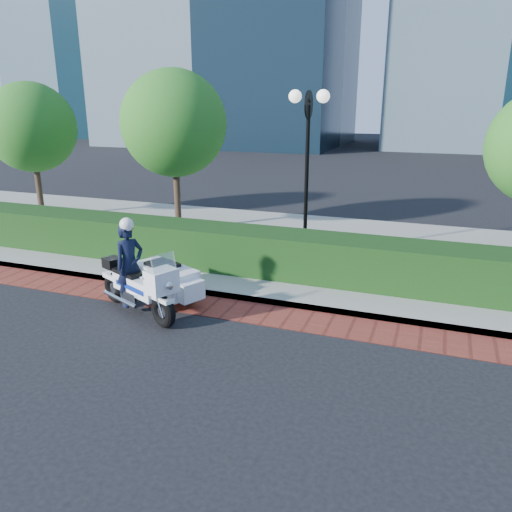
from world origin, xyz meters
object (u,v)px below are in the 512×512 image
(police_motorcycle, at_px, (148,277))
(tree_b, at_px, (174,124))
(tree_a, at_px, (31,128))
(lamppost, at_px, (307,148))

(police_motorcycle, bearing_deg, tree_b, 137.45)
(tree_b, bearing_deg, tree_a, 180.00)
(tree_a, height_order, police_motorcycle, tree_a)
(lamppost, relative_size, tree_a, 0.92)
(tree_b, relative_size, police_motorcycle, 2.15)
(police_motorcycle, bearing_deg, tree_a, 169.35)
(lamppost, height_order, police_motorcycle, lamppost)
(tree_a, bearing_deg, police_motorcycle, -34.96)
(lamppost, relative_size, tree_b, 0.86)
(tree_a, xyz_separation_m, police_motorcycle, (7.84, -5.48, -2.56))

